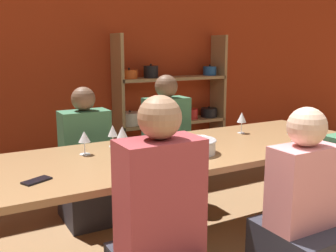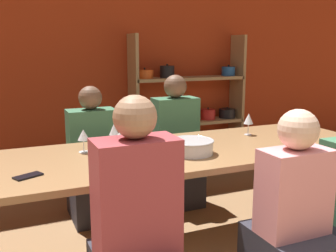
{
  "view_description": "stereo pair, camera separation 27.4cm",
  "coord_description": "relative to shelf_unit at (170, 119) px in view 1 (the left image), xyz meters",
  "views": [
    {
      "loc": [
        -1.15,
        -0.38,
        1.42
      ],
      "look_at": [
        0.17,
        1.97,
        0.88
      ],
      "focal_mm": 42.0,
      "sensor_mm": 36.0,
      "label": 1
    },
    {
      "loc": [
        -0.9,
        -0.5,
        1.42
      ],
      "look_at": [
        0.17,
        1.97,
        0.88
      ],
      "focal_mm": 42.0,
      "sensor_mm": 36.0,
      "label": 2
    }
  ],
  "objects": [
    {
      "name": "wall_back_red",
      "position": [
        -1.13,
        0.2,
        0.78
      ],
      "size": [
        8.8,
        0.06,
        2.7
      ],
      "color": "#B23819",
      "rests_on": "ground_plane"
    },
    {
      "name": "shelf_unit",
      "position": [
        0.0,
        0.0,
        0.0
      ],
      "size": [
        1.39,
        0.3,
        1.57
      ],
      "color": "tan",
      "rests_on": "ground_plane"
    },
    {
      "name": "dining_table",
      "position": [
        -0.97,
        -1.76,
        0.09
      ],
      "size": [
        2.96,
        0.95,
        0.73
      ],
      "color": "olive",
      "rests_on": "ground_plane"
    },
    {
      "name": "mixing_bowl",
      "position": [
        -0.9,
        -1.89,
        0.21
      ],
      "size": [
        0.3,
        0.3,
        0.09
      ],
      "color": "#B7BABC",
      "rests_on": "dining_table"
    },
    {
      "name": "wine_glass_empty_a",
      "position": [
        -1.3,
        -1.47,
        0.27
      ],
      "size": [
        0.07,
        0.07,
        0.16
      ],
      "color": "white",
      "rests_on": "dining_table"
    },
    {
      "name": "wine_glass_red_a",
      "position": [
        -1.27,
        -1.56,
        0.27
      ],
      "size": [
        0.08,
        0.08,
        0.16
      ],
      "color": "white",
      "rests_on": "dining_table"
    },
    {
      "name": "wine_glass_red_b",
      "position": [
        -1.54,
        -1.58,
        0.27
      ],
      "size": [
        0.08,
        0.08,
        0.16
      ],
      "color": "white",
      "rests_on": "dining_table"
    },
    {
      "name": "wine_glass_red_c",
      "position": [
        0.13,
        -1.81,
        0.26
      ],
      "size": [
        0.08,
        0.08,
        0.15
      ],
      "color": "white",
      "rests_on": "dining_table"
    },
    {
      "name": "wine_glass_white_a",
      "position": [
        -0.22,
        -1.56,
        0.28
      ],
      "size": [
        0.08,
        0.08,
        0.17
      ],
      "color": "white",
      "rests_on": "dining_table"
    },
    {
      "name": "wine_glass_white_b",
      "position": [
        -0.2,
        -2.08,
        0.28
      ],
      "size": [
        0.07,
        0.07,
        0.18
      ],
      "color": "white",
      "rests_on": "dining_table"
    },
    {
      "name": "wine_glass_empty_c",
      "position": [
        -0.24,
        -2.19,
        0.27
      ],
      "size": [
        0.07,
        0.07,
        0.17
      ],
      "color": "white",
      "rests_on": "dining_table"
    },
    {
      "name": "cell_phone",
      "position": [
        -1.93,
        -1.97,
        0.16
      ],
      "size": [
        0.17,
        0.13,
        0.01
      ],
      "color": "black",
      "rests_on": "dining_table"
    },
    {
      "name": "person_far_a",
      "position": [
        -1.36,
        -1.0,
        -0.17
      ],
      "size": [
        0.39,
        0.48,
        1.12
      ],
      "rotation": [
        0.0,
        0.0,
        3.14
      ],
      "color": "#2D2D38",
      "rests_on": "ground_plane"
    },
    {
      "name": "person_near_b",
      "position": [
        -0.64,
        -2.59,
        -0.16
      ],
      "size": [
        0.37,
        0.47,
        1.11
      ],
      "color": "#2D2D38",
      "rests_on": "ground_plane"
    },
    {
      "name": "person_far_b",
      "position": [
        -0.6,
        -0.98,
        -0.14
      ],
      "size": [
        0.39,
        0.49,
        1.18
      ],
      "rotation": [
        0.0,
        0.0,
        3.14
      ],
      "color": "#2D2D38",
      "rests_on": "ground_plane"
    }
  ]
}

